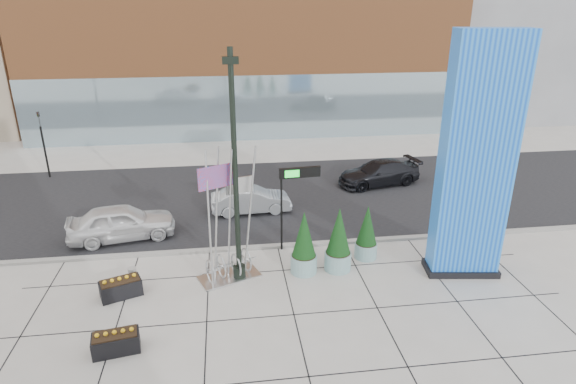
{
  "coord_description": "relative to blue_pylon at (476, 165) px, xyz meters",
  "views": [
    {
      "loc": [
        -1.06,
        -14.82,
        10.12
      ],
      "look_at": [
        1.19,
        2.0,
        3.41
      ],
      "focal_mm": 30.0,
      "sensor_mm": 36.0,
      "label": 1
    }
  ],
  "objects": [
    {
      "name": "concrete_bollard",
      "position": [
        -12.95,
        0.92,
        -4.2
      ],
      "size": [
        0.32,
        0.32,
        0.62
      ],
      "primitive_type": "cylinder",
      "color": "gray",
      "rests_on": "ground"
    },
    {
      "name": "overhead_street_sign",
      "position": [
        -6.28,
        2.79,
        -1.3
      ],
      "size": [
        1.76,
        0.31,
        3.73
      ],
      "rotation": [
        0.0,
        0.0,
        0.09
      ],
      "color": "black",
      "rests_on": "ground"
    },
    {
      "name": "curb_edge",
      "position": [
        -8.07,
        2.99,
        -4.45
      ],
      "size": [
        80.0,
        0.3,
        0.12
      ],
      "primitive_type": "cube",
      "color": "gray",
      "rests_on": "ground"
    },
    {
      "name": "round_planter_west",
      "position": [
        -6.27,
        0.79,
        -3.26
      ],
      "size": [
        1.06,
        1.06,
        2.64
      ],
      "color": "#7CA4A6",
      "rests_on": "ground"
    },
    {
      "name": "lamp_post",
      "position": [
        -8.85,
        0.64,
        -0.92
      ],
      "size": [
        0.55,
        0.48,
        8.77
      ],
      "rotation": [
        0.0,
        0.0,
        0.01
      ],
      "color": "black",
      "rests_on": "ground"
    },
    {
      "name": "traffic_signal",
      "position": [
        -20.07,
        13.99,
        -2.21
      ],
      "size": [
        0.15,
        0.18,
        4.1
      ],
      "color": "black",
      "rests_on": "ground"
    },
    {
      "name": "tower_glass_front",
      "position": [
        -7.07,
        21.19,
        -2.01
      ],
      "size": [
        34.0,
        0.6,
        5.0
      ],
      "primitive_type": "cube",
      "color": "#8CA5B2",
      "rests_on": "ground"
    },
    {
      "name": "box_planter_north",
      "position": [
        -13.22,
        -0.01,
        -4.14
      ],
      "size": [
        1.62,
        1.2,
        0.8
      ],
      "rotation": [
        0.0,
        0.0,
        0.37
      ],
      "color": "black",
      "rests_on": "ground"
    },
    {
      "name": "public_art_sculpture",
      "position": [
        -9.23,
        0.78,
        -3.11
      ],
      "size": [
        2.61,
        1.95,
        5.32
      ],
      "rotation": [
        0.0,
        0.0,
        0.38
      ],
      "color": "silver",
      "rests_on": "ground"
    },
    {
      "name": "car_silver_mid",
      "position": [
        -7.99,
        7.0,
        -3.84
      ],
      "size": [
        4.12,
        1.64,
        1.33
      ],
      "primitive_type": "imported",
      "rotation": [
        0.0,
        0.0,
        1.63
      ],
      "color": "#A9ACB0",
      "rests_on": "ground"
    },
    {
      "name": "box_planter_south",
      "position": [
        -12.8,
        -3.12,
        -4.15
      ],
      "size": [
        1.51,
        0.94,
        0.78
      ],
      "rotation": [
        0.0,
        0.0,
        0.17
      ],
      "color": "black",
      "rests_on": "ground"
    },
    {
      "name": "blue_pylon",
      "position": [
        0.0,
        0.0,
        0.0
      ],
      "size": [
        2.94,
        1.61,
        9.33
      ],
      "rotation": [
        0.0,
        0.0,
        -0.13
      ],
      "color": "blue",
      "rests_on": "ground"
    },
    {
      "name": "round_planter_east",
      "position": [
        -3.47,
        1.62,
        -3.39
      ],
      "size": [
        0.95,
        0.95,
        2.37
      ],
      "color": "#7CA4A6",
      "rests_on": "ground"
    },
    {
      "name": "ground",
      "position": [
        -8.07,
        -1.01,
        -4.51
      ],
      "size": [
        160.0,
        160.0,
        0.0
      ],
      "primitive_type": "plane",
      "color": "#9E9991",
      "rests_on": "ground"
    },
    {
      "name": "building_grey_parking",
      "position": [
        17.93,
        30.99,
        4.49
      ],
      "size": [
        20.0,
        18.0,
        18.0
      ],
      "primitive_type": "cube",
      "color": "slate",
      "rests_on": "ground"
    },
    {
      "name": "tower_podium",
      "position": [
        -7.07,
        25.99,
        0.99
      ],
      "size": [
        34.0,
        10.0,
        11.0
      ],
      "primitive_type": "cube",
      "color": "#A65D30",
      "rests_on": "ground"
    },
    {
      "name": "car_white_west",
      "position": [
        -14.0,
        4.79,
        -3.71
      ],
      "size": [
        4.97,
        2.71,
        1.6
      ],
      "primitive_type": "imported",
      "rotation": [
        0.0,
        0.0,
        1.75
      ],
      "color": "silver",
      "rests_on": "ground"
    },
    {
      "name": "car_dark_east",
      "position": [
        -0.24,
        10.06,
        -3.8
      ],
      "size": [
        5.23,
        2.98,
        1.43
      ],
      "primitive_type": "imported",
      "rotation": [
        0.0,
        0.0,
        -1.36
      ],
      "color": "black",
      "rests_on": "ground"
    },
    {
      "name": "street_asphalt",
      "position": [
        -8.07,
        8.99,
        -4.5
      ],
      "size": [
        80.0,
        12.0,
        0.02
      ],
      "primitive_type": "cube",
      "color": "black",
      "rests_on": "ground"
    },
    {
      "name": "round_planter_mid",
      "position": [
        -4.87,
        0.82,
        -3.23
      ],
      "size": [
        1.08,
        1.08,
        2.69
      ],
      "color": "#7CA4A6",
      "rests_on": "ground"
    }
  ]
}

